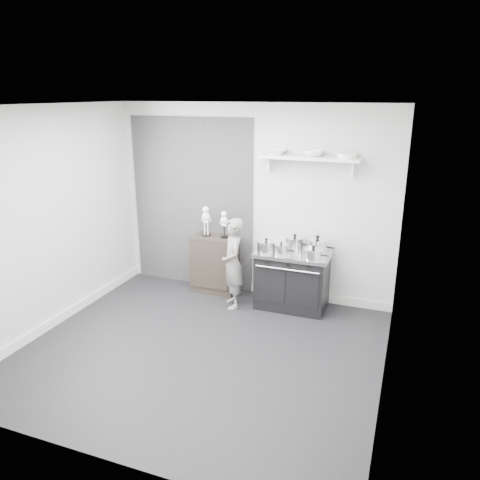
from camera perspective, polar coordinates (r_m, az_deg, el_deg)
name	(u,v)px	position (r m, az deg, el deg)	size (l,w,h in m)	color
ground	(201,350)	(5.53, -4.79, -13.18)	(4.00, 4.00, 0.00)	black
room_shell	(195,207)	(5.07, -5.45, 3.99)	(4.02, 3.62, 2.71)	#BCBCB9
wall_shelf	(309,159)	(6.15, 8.43, 9.77)	(1.30, 0.26, 0.24)	silver
stove	(292,279)	(6.40, 6.37, -4.81)	(0.99, 0.62, 0.79)	black
side_cabinet	(215,264)	(6.87, -3.05, -2.92)	(0.65, 0.38, 0.84)	black
child	(233,264)	(6.29, -0.86, -2.89)	(0.46, 0.30, 1.25)	slate
pot_front_left	(266,246)	(6.21, 3.21, -0.80)	(0.32, 0.24, 0.20)	silver
pot_back_left	(295,243)	(6.37, 6.68, -0.35)	(0.34, 0.26, 0.21)	silver
pot_back_right	(317,246)	(6.27, 9.39, -0.67)	(0.38, 0.29, 0.24)	silver
pot_front_right	(313,254)	(6.02, 8.92, -1.66)	(0.32, 0.23, 0.18)	silver
pot_front_center	(281,249)	(6.15, 5.04, -1.11)	(0.27, 0.18, 0.17)	silver
skeleton_full	(206,219)	(6.71, -4.16, 2.60)	(0.14, 0.09, 0.50)	white
skeleton_torso	(224,222)	(6.61, -1.95, 2.15)	(0.13, 0.08, 0.45)	white
bowl_large	(275,152)	(6.24, 4.30, 10.66)	(0.30, 0.30, 0.07)	white
bowl_small	(313,153)	(6.12, 8.89, 10.40)	(0.26, 0.26, 0.08)	white
plate_stack	(347,156)	(6.05, 12.93, 9.99)	(0.24, 0.24, 0.06)	white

